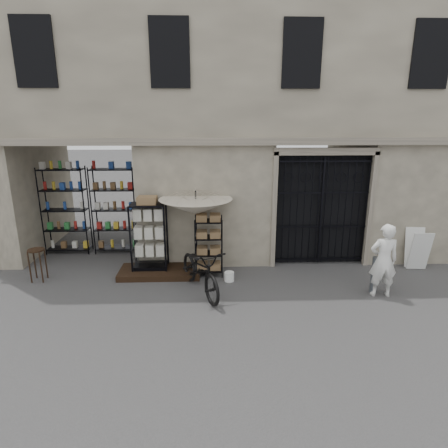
{
  "coord_description": "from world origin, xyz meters",
  "views": [
    {
      "loc": [
        -1.11,
        -7.19,
        3.8
      ],
      "look_at": [
        -0.8,
        1.4,
        1.35
      ],
      "focal_mm": 30.0,
      "sensor_mm": 36.0,
      "label": 1
    }
  ],
  "objects_px": {
    "bicycle": "(201,292)",
    "easel_sign": "(417,249)",
    "wire_rack": "(209,247)",
    "white_bucket": "(229,277)",
    "steel_bollard": "(375,275)",
    "shopkeeper": "(379,295)",
    "display_cabinet": "(149,240)",
    "market_umbrella": "(196,202)",
    "wooden_stool": "(38,264)"
  },
  "relations": [
    {
      "from": "shopkeeper",
      "to": "display_cabinet",
      "type": "bearing_deg",
      "value": -11.63
    },
    {
      "from": "easel_sign",
      "to": "bicycle",
      "type": "bearing_deg",
      "value": -163.03
    },
    {
      "from": "display_cabinet",
      "to": "bicycle",
      "type": "bearing_deg",
      "value": -22.71
    },
    {
      "from": "shopkeeper",
      "to": "easel_sign",
      "type": "height_order",
      "value": "easel_sign"
    },
    {
      "from": "display_cabinet",
      "to": "market_umbrella",
      "type": "distance_m",
      "value": 1.5
    },
    {
      "from": "white_bucket",
      "to": "bicycle",
      "type": "distance_m",
      "value": 0.89
    },
    {
      "from": "market_umbrella",
      "to": "bicycle",
      "type": "bearing_deg",
      "value": -84.03
    },
    {
      "from": "wooden_stool",
      "to": "easel_sign",
      "type": "xyz_separation_m",
      "value": [
        9.47,
        0.39,
        0.11
      ]
    },
    {
      "from": "steel_bollard",
      "to": "easel_sign",
      "type": "bearing_deg",
      "value": 38.19
    },
    {
      "from": "bicycle",
      "to": "shopkeeper",
      "type": "height_order",
      "value": "bicycle"
    },
    {
      "from": "wire_rack",
      "to": "steel_bollard",
      "type": "distance_m",
      "value": 3.88
    },
    {
      "from": "market_umbrella",
      "to": "white_bucket",
      "type": "bearing_deg",
      "value": -34.73
    },
    {
      "from": "market_umbrella",
      "to": "easel_sign",
      "type": "relative_size",
      "value": 2.45
    },
    {
      "from": "white_bucket",
      "to": "steel_bollard",
      "type": "xyz_separation_m",
      "value": [
        3.21,
        -0.73,
        0.31
      ]
    },
    {
      "from": "display_cabinet",
      "to": "white_bucket",
      "type": "xyz_separation_m",
      "value": [
        1.96,
        -0.54,
        -0.78
      ]
    },
    {
      "from": "bicycle",
      "to": "steel_bollard",
      "type": "height_order",
      "value": "bicycle"
    },
    {
      "from": "wire_rack",
      "to": "shopkeeper",
      "type": "relative_size",
      "value": 0.9
    },
    {
      "from": "white_bucket",
      "to": "shopkeeper",
      "type": "xyz_separation_m",
      "value": [
        3.3,
        -0.87,
        -0.11
      ]
    },
    {
      "from": "steel_bollard",
      "to": "easel_sign",
      "type": "relative_size",
      "value": 0.82
    },
    {
      "from": "steel_bollard",
      "to": "shopkeeper",
      "type": "distance_m",
      "value": 0.46
    },
    {
      "from": "market_umbrella",
      "to": "wooden_stool",
      "type": "height_order",
      "value": "market_umbrella"
    },
    {
      "from": "easel_sign",
      "to": "display_cabinet",
      "type": "bearing_deg",
      "value": -174.4
    },
    {
      "from": "wire_rack",
      "to": "white_bucket",
      "type": "xyz_separation_m",
      "value": [
        0.49,
        -0.42,
        -0.61
      ]
    },
    {
      "from": "wire_rack",
      "to": "easel_sign",
      "type": "bearing_deg",
      "value": -5.37
    },
    {
      "from": "market_umbrella",
      "to": "wire_rack",
      "type": "bearing_deg",
      "value": -23.3
    },
    {
      "from": "market_umbrella",
      "to": "shopkeeper",
      "type": "distance_m",
      "value": 4.7
    },
    {
      "from": "wooden_stool",
      "to": "easel_sign",
      "type": "distance_m",
      "value": 9.48
    },
    {
      "from": "bicycle",
      "to": "easel_sign",
      "type": "relative_size",
      "value": 1.97
    },
    {
      "from": "bicycle",
      "to": "shopkeeper",
      "type": "xyz_separation_m",
      "value": [
        3.97,
        -0.31,
        0.0
      ]
    },
    {
      "from": "shopkeeper",
      "to": "easel_sign",
      "type": "bearing_deg",
      "value": -133.78
    },
    {
      "from": "wire_rack",
      "to": "steel_bollard",
      "type": "height_order",
      "value": "wire_rack"
    },
    {
      "from": "shopkeeper",
      "to": "steel_bollard",
      "type": "bearing_deg",
      "value": -56.14
    },
    {
      "from": "bicycle",
      "to": "wooden_stool",
      "type": "height_order",
      "value": "bicycle"
    },
    {
      "from": "wooden_stool",
      "to": "shopkeeper",
      "type": "bearing_deg",
      "value": -7.76
    },
    {
      "from": "wooden_stool",
      "to": "display_cabinet",
      "type": "bearing_deg",
      "value": 7.44
    },
    {
      "from": "display_cabinet",
      "to": "steel_bollard",
      "type": "relative_size",
      "value": 2.11
    },
    {
      "from": "market_umbrella",
      "to": "wooden_stool",
      "type": "distance_m",
      "value": 4.06
    },
    {
      "from": "white_bucket",
      "to": "easel_sign",
      "type": "xyz_separation_m",
      "value": [
        4.88,
        0.59,
        0.42
      ]
    },
    {
      "from": "white_bucket",
      "to": "easel_sign",
      "type": "height_order",
      "value": "easel_sign"
    },
    {
      "from": "shopkeeper",
      "to": "wooden_stool",
      "type": "bearing_deg",
      "value": -4.29
    },
    {
      "from": "wire_rack",
      "to": "white_bucket",
      "type": "height_order",
      "value": "wire_rack"
    },
    {
      "from": "shopkeeper",
      "to": "easel_sign",
      "type": "xyz_separation_m",
      "value": [
        1.58,
        1.46,
        0.53
      ]
    },
    {
      "from": "display_cabinet",
      "to": "shopkeeper",
      "type": "relative_size",
      "value": 1.08
    },
    {
      "from": "display_cabinet",
      "to": "shopkeeper",
      "type": "bearing_deg",
      "value": 3.03
    },
    {
      "from": "white_bucket",
      "to": "bicycle",
      "type": "bearing_deg",
      "value": -139.92
    },
    {
      "from": "white_bucket",
      "to": "wooden_stool",
      "type": "xyz_separation_m",
      "value": [
        -4.59,
        0.2,
        0.31
      ]
    },
    {
      "from": "white_bucket",
      "to": "wooden_stool",
      "type": "distance_m",
      "value": 4.6
    },
    {
      "from": "wire_rack",
      "to": "bicycle",
      "type": "relative_size",
      "value": 0.73
    },
    {
      "from": "easel_sign",
      "to": "white_bucket",
      "type": "bearing_deg",
      "value": -167.91
    },
    {
      "from": "wire_rack",
      "to": "market_umbrella",
      "type": "relative_size",
      "value": 0.58
    }
  ]
}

